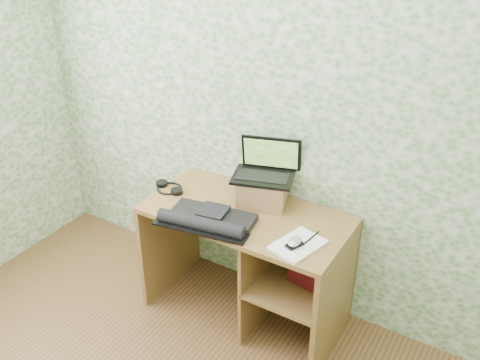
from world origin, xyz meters
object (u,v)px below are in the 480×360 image
Objects in this scene: notepad at (298,245)px; keyboard at (208,219)px; riser at (263,191)px; desk at (260,252)px; laptop at (266,168)px.

keyboard is at bearing -157.31° from notepad.
desk is at bearing -65.97° from riser.
notepad is at bearing -37.33° from riser.
notepad reaches higher than desk.
riser reaches higher than keyboard.
notepad is at bearing -27.60° from desk.
keyboard is at bearing -129.50° from laptop.
riser is 0.99× the size of notepad.
keyboard is (-0.21, -0.24, 0.30)m from desk.
notepad is at bearing -58.61° from laptop.
desk is 0.37m from riser.
notepad is at bearing -1.53° from keyboard.
notepad is (0.37, -0.28, -0.08)m from riser.
laptop is at bearing 154.22° from notepad.
keyboard is (-0.16, -0.35, -0.06)m from riser.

